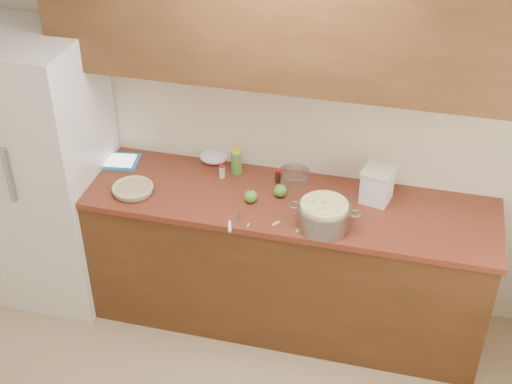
% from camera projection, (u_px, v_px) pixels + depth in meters
% --- Properties ---
extents(room_shell, '(3.60, 3.60, 3.60)m').
position_uv_depth(room_shell, '(187.00, 327.00, 2.78)').
color(room_shell, tan).
rests_on(room_shell, ground).
extents(counter_run, '(2.64, 0.68, 0.92)m').
position_uv_depth(counter_run, '(270.00, 258.00, 4.43)').
color(counter_run, '#5B3119').
rests_on(counter_run, ground).
extents(upper_cabinets, '(2.60, 0.34, 0.70)m').
position_uv_depth(upper_cabinets, '(280.00, 20.00, 3.72)').
color(upper_cabinets, brown).
rests_on(upper_cabinets, room_shell).
extents(fridge, '(0.70, 0.70, 1.80)m').
position_uv_depth(fridge, '(46.00, 171.00, 4.45)').
color(fridge, white).
rests_on(fridge, ground).
extents(pie, '(0.25, 0.25, 0.04)m').
position_uv_depth(pie, '(133.00, 189.00, 4.21)').
color(pie, silver).
rests_on(pie, counter_run).
extents(colander, '(0.40, 0.30, 0.15)m').
position_uv_depth(colander, '(324.00, 215.00, 3.91)').
color(colander, gray).
rests_on(colander, counter_run).
extents(flour_canister, '(0.20, 0.20, 0.21)m').
position_uv_depth(flour_canister, '(377.00, 185.00, 4.10)').
color(flour_canister, white).
rests_on(flour_canister, counter_run).
extents(tablet, '(0.29, 0.23, 0.02)m').
position_uv_depth(tablet, '(118.00, 161.00, 4.49)').
color(tablet, teal).
rests_on(tablet, counter_run).
extents(paring_knife, '(0.07, 0.18, 0.02)m').
position_uv_depth(paring_knife, '(231.00, 225.00, 3.94)').
color(paring_knife, gray).
rests_on(paring_knife, counter_run).
extents(lemon_bottle, '(0.06, 0.06, 0.18)m').
position_uv_depth(lemon_bottle, '(236.00, 161.00, 4.35)').
color(lemon_bottle, '#4C8C38').
rests_on(lemon_bottle, counter_run).
extents(cinnamon_shaker, '(0.04, 0.04, 0.09)m').
position_uv_depth(cinnamon_shaker, '(222.00, 171.00, 4.33)').
color(cinnamon_shaker, beige).
rests_on(cinnamon_shaker, counter_run).
extents(vanilla_bottle, '(0.03, 0.03, 0.09)m').
position_uv_depth(vanilla_bottle, '(278.00, 176.00, 4.28)').
color(vanilla_bottle, black).
rests_on(vanilla_bottle, counter_run).
extents(mixing_bowl, '(0.19, 0.19, 0.07)m').
position_uv_depth(mixing_bowl, '(294.00, 176.00, 4.30)').
color(mixing_bowl, silver).
rests_on(mixing_bowl, counter_run).
extents(paper_towel, '(0.20, 0.18, 0.07)m').
position_uv_depth(paper_towel, '(213.00, 157.00, 4.48)').
color(paper_towel, white).
rests_on(paper_towel, counter_run).
extents(apple_left, '(0.08, 0.08, 0.09)m').
position_uv_depth(apple_left, '(251.00, 196.00, 4.12)').
color(apple_left, '#50952B').
rests_on(apple_left, counter_run).
extents(apple_center, '(0.08, 0.08, 0.09)m').
position_uv_depth(apple_center, '(280.00, 191.00, 4.17)').
color(apple_center, '#50952B').
rests_on(apple_center, counter_run).
extents(peel_a, '(0.05, 0.05, 0.00)m').
position_uv_depth(peel_a, '(276.00, 223.00, 3.97)').
color(peel_a, '#98BB5B').
rests_on(peel_a, counter_run).
extents(peel_b, '(0.02, 0.05, 0.00)m').
position_uv_depth(peel_b, '(298.00, 230.00, 3.92)').
color(peel_b, '#98BB5B').
rests_on(peel_b, counter_run).
extents(peel_c, '(0.04, 0.05, 0.00)m').
position_uv_depth(peel_c, '(300.00, 212.00, 4.05)').
color(peel_c, '#98BB5B').
rests_on(peel_c, counter_run).
extents(peel_d, '(0.01, 0.03, 0.00)m').
position_uv_depth(peel_d, '(248.00, 225.00, 3.95)').
color(peel_d, '#98BB5B').
rests_on(peel_d, counter_run).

